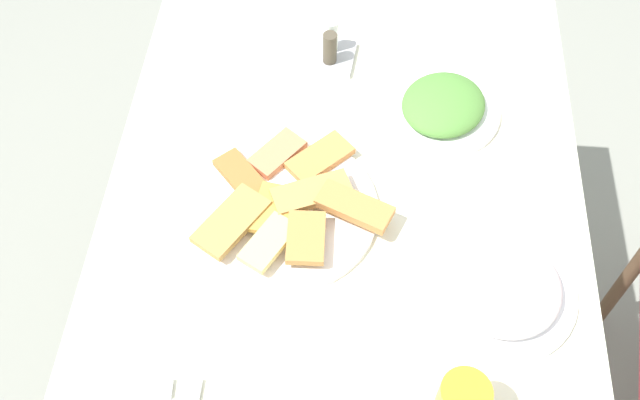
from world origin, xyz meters
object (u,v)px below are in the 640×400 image
Objects in this scene: dining_table at (342,237)px; pide_platter at (286,205)px; salad_plate_greens at (443,106)px; condiment_caddy at (330,50)px; salad_plate_rice at (501,285)px.

pide_platter reaches higher than dining_table.
condiment_caddy is (-0.12, -0.21, 0.01)m from salad_plate_greens.
dining_table is 0.36m from condiment_caddy.
salad_plate_greens is (-0.23, 0.26, 0.00)m from pide_platter.
pide_platter is at bearing -47.96° from salad_plate_greens.
salad_plate_greens is at bearing 60.54° from condiment_caddy.
condiment_caddy reaches higher than pide_platter.
dining_table is at bearing -118.34° from salad_plate_rice.
salad_plate_rice is 2.56× the size of condiment_caddy.
salad_plate_greens is 2.14× the size of condiment_caddy.
pide_platter is 1.57× the size of salad_plate_greens.
salad_plate_rice is at bearing 61.66° from dining_table.
dining_table is 4.84× the size of salad_plate_rice.
salad_plate_rice is 0.56m from condiment_caddy.
dining_table is 0.30m from salad_plate_rice.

